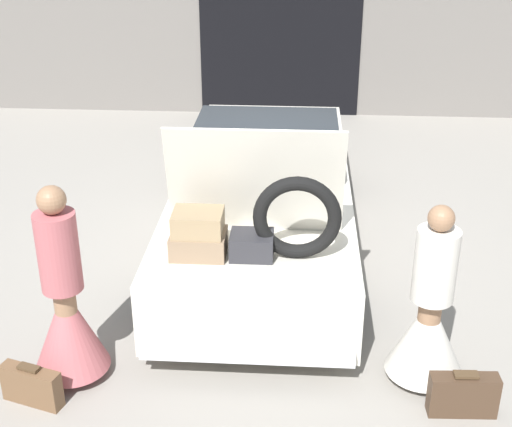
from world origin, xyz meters
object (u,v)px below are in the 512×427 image
(person_right, at_px, (429,321))
(suitcase_beside_left_person, at_px, (32,386))
(car, at_px, (264,193))
(person_left, at_px, (66,312))
(suitcase_beside_right_person, at_px, (463,395))

(person_right, height_order, suitcase_beside_left_person, person_right)
(car, bearing_deg, person_left, -119.94)
(person_left, xyz_separation_m, person_right, (2.99, 0.15, -0.06))
(person_left, height_order, person_right, person_left)
(person_left, relative_size, suitcase_beside_left_person, 3.30)
(person_left, relative_size, person_right, 1.09)
(car, relative_size, person_left, 3.00)
(car, distance_m, suitcase_beside_right_person, 3.40)
(car, relative_size, person_right, 3.27)
(car, distance_m, person_left, 3.00)
(suitcase_beside_left_person, bearing_deg, person_right, 9.56)
(car, xyz_separation_m, person_left, (-1.50, -2.60, 0.02))
(person_left, xyz_separation_m, suitcase_beside_left_person, (-0.22, -0.39, -0.46))
(person_left, relative_size, suitcase_beside_right_person, 3.22)
(person_left, distance_m, suitcase_beside_right_person, 3.28)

